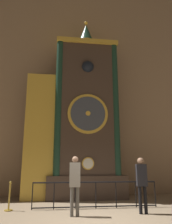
# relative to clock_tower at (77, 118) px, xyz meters

# --- Properties ---
(ground_plane) EXTENTS (28.00, 28.00, 0.00)m
(ground_plane) POSITION_rel_clock_tower_xyz_m (0.12, -4.15, -3.88)
(ground_plane) COLOR #847056
(cathedral_back_wall) EXTENTS (24.00, 0.32, 13.50)m
(cathedral_back_wall) POSITION_rel_clock_tower_xyz_m (0.03, 1.31, 2.86)
(cathedral_back_wall) COLOR #997A5B
(cathedral_back_wall) RESTS_ON ground_plane
(clock_tower) EXTENTS (4.87, 1.77, 9.65)m
(clock_tower) POSITION_rel_clock_tower_xyz_m (0.00, 0.00, 0.00)
(clock_tower) COLOR #423328
(clock_tower) RESTS_ON ground_plane
(railing_fence) EXTENTS (4.70, 0.05, 0.95)m
(railing_fence) POSITION_rel_clock_tower_xyz_m (0.53, -2.41, -3.35)
(railing_fence) COLOR black
(railing_fence) RESTS_ON ground_plane
(visitor_near) EXTENTS (0.37, 0.26, 1.84)m
(visitor_near) POSITION_rel_clock_tower_xyz_m (-0.35, -3.61, -2.77)
(visitor_near) COLOR #58554F
(visitor_near) RESTS_ON ground_plane
(visitor_far) EXTENTS (0.37, 0.26, 1.81)m
(visitor_far) POSITION_rel_clock_tower_xyz_m (1.92, -3.53, -2.78)
(visitor_far) COLOR black
(visitor_far) RESTS_ON ground_plane
(stanchion_post) EXTENTS (0.28, 0.28, 0.99)m
(stanchion_post) POSITION_rel_clock_tower_xyz_m (-2.58, -2.46, -3.56)
(stanchion_post) COLOR #B28E33
(stanchion_post) RESTS_ON ground_plane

